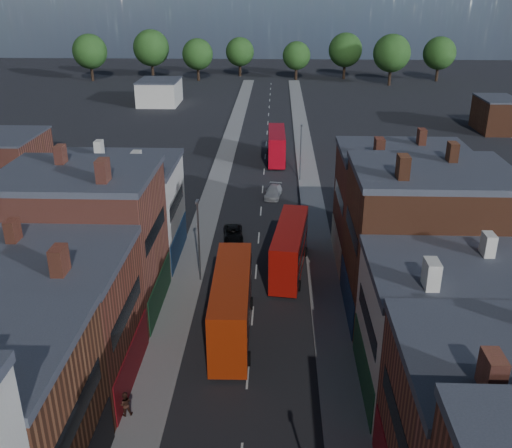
# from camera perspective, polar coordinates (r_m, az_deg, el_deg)

# --- Properties ---
(pavement_west) EXTENTS (3.00, 200.00, 0.12)m
(pavement_west) POSITION_cam_1_polar(r_m,az_deg,el_deg) (72.68, -4.59, 1.98)
(pavement_west) COLOR gray
(pavement_west) RESTS_ON ground
(pavement_east) EXTENTS (3.00, 200.00, 0.12)m
(pavement_east) POSITION_cam_1_polar(r_m,az_deg,el_deg) (72.35, 5.69, 1.84)
(pavement_east) COLOR gray
(pavement_east) RESTS_ON ground
(lamp_post_2) EXTENTS (0.25, 0.70, 8.12)m
(lamp_post_2) POSITION_cam_1_polar(r_m,az_deg,el_deg) (52.42, -5.77, -1.14)
(lamp_post_2) COLOR slate
(lamp_post_2) RESTS_ON ground
(lamp_post_3) EXTENTS (0.25, 0.70, 8.12)m
(lamp_post_3) POSITION_cam_1_polar(r_m,az_deg,el_deg) (80.32, 4.50, 7.52)
(lamp_post_3) COLOR slate
(lamp_post_3) RESTS_ON ground
(bus_0) EXTENTS (3.31, 12.31, 5.29)m
(bus_0) POSITION_cam_1_polar(r_m,az_deg,el_deg) (45.07, -2.44, -7.98)
(bus_0) COLOR #B32B0A
(bus_0) RESTS_ON ground
(bus_1) EXTENTS (3.93, 11.44, 4.84)m
(bus_1) POSITION_cam_1_polar(r_m,az_deg,el_deg) (54.81, 3.39, -2.35)
(bus_1) COLOR #B5110A
(bus_1) RESTS_ON ground
(bus_2) EXTENTS (2.98, 11.20, 4.82)m
(bus_2) POSITION_cam_1_polar(r_m,az_deg,el_deg) (90.07, 2.07, 7.90)
(bus_2) COLOR #A90714
(bus_2) RESTS_ON ground
(car_2) EXTENTS (2.50, 4.62, 1.23)m
(car_2) POSITION_cam_1_polar(r_m,az_deg,el_deg) (62.70, -2.28, -0.94)
(car_2) COLOR black
(car_2) RESTS_ON ground
(car_3) EXTENTS (2.56, 4.96, 1.38)m
(car_3) POSITION_cam_1_polar(r_m,az_deg,el_deg) (74.96, 1.75, 3.22)
(car_3) COLOR silver
(car_3) RESTS_ON ground
(ped_1) EXTENTS (0.95, 0.69, 1.75)m
(ped_1) POSITION_cam_1_polar(r_m,az_deg,el_deg) (39.45, -12.96, -17.13)
(ped_1) COLOR #43251B
(ped_1) RESTS_ON pavement_west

